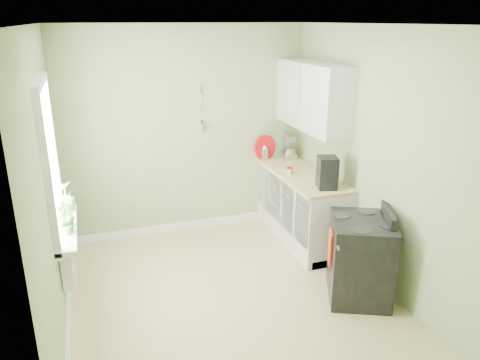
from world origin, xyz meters
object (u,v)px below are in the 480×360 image
object	(u,v)px
coffee_maker	(327,173)
kettle	(264,152)
stove	(361,258)
stand_mixer	(287,147)

from	to	relation	value
coffee_maker	kettle	bearing A→B (deg)	100.89
stove	kettle	bearing A→B (deg)	96.11
coffee_maker	stand_mixer	bearing A→B (deg)	85.85
stand_mixer	coffee_maker	distance (m)	1.30
stand_mixer	coffee_maker	xyz separation A→B (m)	(-0.09, -1.30, 0.02)
stove	coffee_maker	size ratio (longest dim) A/B	2.64
kettle	coffee_maker	bearing A→B (deg)	-79.11
kettle	stand_mixer	bearing A→B (deg)	-0.43
stand_mixer	kettle	size ratio (longest dim) A/B	1.81
stove	coffee_maker	bearing A→B (deg)	88.42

